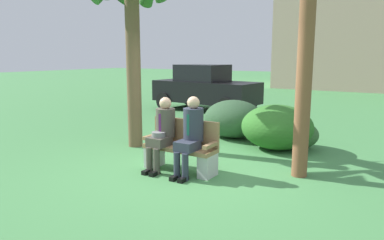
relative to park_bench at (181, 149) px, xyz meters
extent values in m
plane|color=#45874A|center=(0.14, 0.00, -0.39)|extent=(80.00, 80.00, 0.00)
cube|color=#99754C|center=(0.00, -0.05, 0.02)|extent=(1.32, 0.44, 0.07)
cube|color=#99754C|center=(0.00, 0.14, 0.28)|extent=(1.32, 0.06, 0.45)
cube|color=#99754C|center=(-0.62, -0.05, 0.16)|extent=(0.08, 0.44, 0.06)
cube|color=#99754C|center=(0.62, -0.05, 0.16)|extent=(0.08, 0.44, 0.06)
cube|color=silver|center=(-0.56, -0.05, -0.20)|extent=(0.20, 0.37, 0.38)
cube|color=silver|center=(0.56, -0.05, -0.20)|extent=(0.20, 0.37, 0.38)
cube|color=#4C473D|center=(-0.31, -0.22, 0.14)|extent=(0.32, 0.38, 0.16)
cylinder|color=#4C473D|center=(-0.39, -0.41, -0.17)|extent=(0.11, 0.11, 0.45)
cylinder|color=#4C473D|center=(-0.23, -0.41, -0.17)|extent=(0.11, 0.11, 0.45)
cube|color=black|center=(-0.39, -0.47, -0.36)|extent=(0.09, 0.22, 0.07)
cube|color=black|center=(-0.23, -0.47, -0.36)|extent=(0.09, 0.22, 0.07)
cylinder|color=#4C473D|center=(-0.31, -0.03, 0.44)|extent=(0.34, 0.34, 0.50)
cube|color=#4C1951|center=(-0.31, -0.19, 0.46)|extent=(0.05, 0.01, 0.32)
sphere|color=tan|center=(-0.31, -0.03, 0.78)|extent=(0.21, 0.21, 0.21)
cylinder|color=slate|center=(-0.31, -0.24, 0.26)|extent=(0.24, 0.24, 0.09)
cube|color=#2D3342|center=(0.27, -0.22, 0.14)|extent=(0.32, 0.38, 0.16)
cylinder|color=#2D3342|center=(0.19, -0.41, -0.17)|extent=(0.11, 0.11, 0.45)
cylinder|color=#2D3342|center=(0.35, -0.41, -0.17)|extent=(0.11, 0.11, 0.45)
cube|color=black|center=(0.19, -0.47, -0.36)|extent=(0.09, 0.22, 0.07)
cube|color=black|center=(0.35, -0.47, -0.36)|extent=(0.09, 0.22, 0.07)
cylinder|color=#2D3342|center=(0.27, -0.03, 0.46)|extent=(0.34, 0.34, 0.55)
cube|color=#144C3D|center=(0.27, -0.19, 0.48)|extent=(0.05, 0.01, 0.35)
sphere|color=tan|center=(0.27, -0.03, 0.83)|extent=(0.21, 0.21, 0.21)
cylinder|color=brown|center=(-1.85, 0.92, 1.25)|extent=(0.31, 0.31, 3.29)
cylinder|color=brown|center=(1.84, 0.81, 2.10)|extent=(0.25, 0.25, 4.99)
ellipsoid|color=#386333|center=(1.24, 2.62, -0.08)|extent=(0.99, 0.91, 0.62)
ellipsoid|color=#305232|center=(-0.38, 2.89, 0.07)|extent=(1.48, 1.36, 0.93)
ellipsoid|color=#316E27|center=(0.91, 2.34, 0.09)|extent=(1.54, 1.41, 0.96)
cube|color=black|center=(-3.19, 6.38, 0.31)|extent=(4.02, 1.91, 0.76)
cube|color=black|center=(-3.34, 6.39, 0.99)|extent=(1.82, 1.51, 0.60)
cylinder|color=black|center=(-1.76, 7.03, -0.07)|extent=(0.65, 0.20, 0.64)
cylinder|color=black|center=(-1.90, 5.48, -0.07)|extent=(0.65, 0.20, 0.64)
cylinder|color=black|center=(-4.48, 7.28, -0.07)|extent=(0.65, 0.20, 0.64)
cylinder|color=black|center=(-4.62, 5.73, -0.07)|extent=(0.65, 0.20, 0.64)
camera|label=1|loc=(3.42, -5.10, 1.60)|focal=33.89mm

